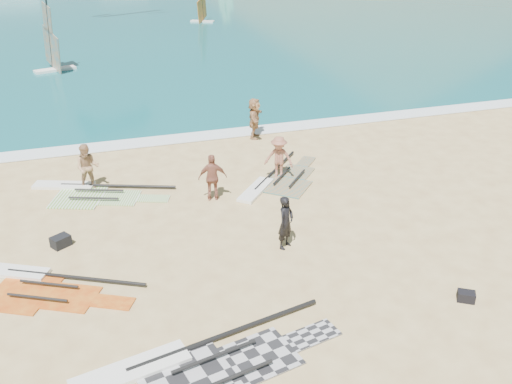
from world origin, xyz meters
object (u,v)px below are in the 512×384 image
object	(u,v)px
beachgoer_back	(213,177)
beachgoer_right	(254,118)
rig_grey	(193,365)
rig_orange	(276,182)
rig_red	(36,284)
person_wetsuit	(286,223)
beachgoer_mid	(279,158)
gear_bag_far	(466,296)
gear_bag_near	(61,241)
beachgoer_left	(88,167)
rig_green	(88,192)

from	to	relation	value
beachgoer_back	beachgoer_right	size ratio (longest dim) A/B	0.93
rig_grey	beachgoer_back	world-z (taller)	beachgoer_back
rig_orange	beachgoer_back	size ratio (longest dim) A/B	2.49
rig_red	person_wetsuit	bearing A→B (deg)	26.36
person_wetsuit	rig_orange	bearing A→B (deg)	35.54
beachgoer_mid	beachgoer_back	xyz separation A→B (m)	(-2.85, -0.99, 0.00)
rig_red	gear_bag_far	world-z (taller)	gear_bag_far
beachgoer_mid	beachgoer_back	distance (m)	3.02
beachgoer_mid	beachgoer_back	world-z (taller)	same
gear_bag_near	person_wetsuit	world-z (taller)	person_wetsuit
rig_red	beachgoer_left	size ratio (longest dim) A/B	2.63
rig_green	gear_bag_far	xyz separation A→B (m)	(9.28, -9.81, 0.09)
person_wetsuit	beachgoer_mid	bearing A→B (deg)	34.32
rig_orange	beachgoer_mid	xyz separation A→B (m)	(0.22, 0.38, 0.82)
gear_bag_near	beachgoer_back	size ratio (longest dim) A/B	0.32
rig_grey	rig_orange	world-z (taller)	rig_grey
rig_grey	beachgoer_mid	distance (m)	10.60
gear_bag_far	rig_grey	bearing A→B (deg)	-178.06
rig_orange	rig_green	bearing A→B (deg)	120.40
rig_grey	beachgoer_right	distance (m)	14.98
rig_red	gear_bag_far	size ratio (longest dim) A/B	10.36
gear_bag_near	beachgoer_right	distance (m)	11.36
rig_red	beachgoer_mid	size ratio (longest dim) A/B	2.72
gear_bag_far	beachgoer_right	distance (m)	13.66
rig_grey	person_wetsuit	bearing A→B (deg)	36.07
beachgoer_right	rig_grey	bearing A→B (deg)	-179.42
rig_red	beachgoer_mid	bearing A→B (deg)	55.69
gear_bag_far	beachgoer_right	xyz separation A→B (m)	(-1.66, 13.54, 0.80)
beachgoer_back	beachgoer_right	world-z (taller)	beachgoer_right
rig_orange	beachgoer_right	distance (m)	5.15
beachgoer_right	rig_green	bearing A→B (deg)	139.42
beachgoer_left	beachgoer_back	bearing A→B (deg)	-17.66
gear_bag_near	beachgoer_back	bearing A→B (deg)	18.29
rig_grey	gear_bag_far	xyz separation A→B (m)	(7.44, 0.25, 0.08)
beachgoer_left	beachgoer_back	size ratio (longest dim) A/B	1.03
rig_grey	gear_bag_far	distance (m)	7.44
person_wetsuit	beachgoer_mid	size ratio (longest dim) A/B	0.99
beachgoer_left	beachgoer_mid	distance (m)	7.15
rig_grey	person_wetsuit	distance (m)	5.78
rig_grey	rig_red	bearing A→B (deg)	115.99
rig_grey	gear_bag_far	world-z (taller)	gear_bag_far
beachgoer_left	rig_grey	bearing A→B (deg)	-70.48
gear_bag_far	beachgoer_mid	world-z (taller)	beachgoer_mid
rig_grey	beachgoer_back	bearing A→B (deg)	60.90
beachgoer_back	rig_red	bearing A→B (deg)	40.98
rig_red	beachgoer_left	xyz separation A→B (m)	(1.75, 5.93, 0.84)
rig_grey	rig_red	xyz separation A→B (m)	(-3.49, 4.42, -0.00)
rig_green	beachgoer_right	distance (m)	8.54
rig_grey	gear_bag_near	distance (m)	7.00
gear_bag_far	rig_red	bearing A→B (deg)	159.13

